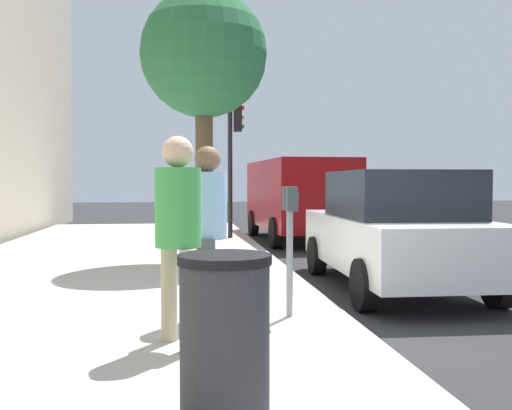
% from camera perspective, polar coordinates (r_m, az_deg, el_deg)
% --- Properties ---
extents(ground_plane, '(80.00, 80.00, 0.00)m').
position_cam_1_polar(ground_plane, '(6.69, 8.75, -11.62)').
color(ground_plane, '#2B2B2D').
rests_on(ground_plane, ground).
extents(sidewalk_slab, '(28.00, 6.00, 0.15)m').
position_cam_1_polar(sidewalk_slab, '(6.52, -18.01, -11.41)').
color(sidewalk_slab, '#B7B2A8').
rests_on(sidewalk_slab, ground_plane).
extents(parking_meter, '(0.36, 0.12, 1.41)m').
position_cam_1_polar(parking_meter, '(6.17, 3.39, -1.81)').
color(parking_meter, gray).
rests_on(parking_meter, sidewalk_slab).
extents(pedestrian_at_meter, '(0.55, 0.40, 1.84)m').
position_cam_1_polar(pedestrian_at_meter, '(6.02, -4.84, -1.16)').
color(pedestrian_at_meter, '#47474C').
rests_on(pedestrian_at_meter, sidewalk_slab).
extents(pedestrian_bystander, '(0.52, 0.41, 1.86)m').
position_cam_1_polar(pedestrian_bystander, '(5.08, -7.79, -1.59)').
color(pedestrian_bystander, tan).
rests_on(pedestrian_bystander, sidewalk_slab).
extents(parked_sedan_near, '(4.45, 2.07, 1.77)m').
position_cam_1_polar(parked_sedan_near, '(8.77, 13.72, -2.42)').
color(parked_sedan_near, silver).
rests_on(parked_sedan_near, ground_plane).
extents(parked_van_far, '(5.26, 2.25, 2.18)m').
position_cam_1_polar(parked_van_far, '(15.60, 4.16, 1.01)').
color(parked_van_far, maroon).
rests_on(parked_van_far, ground_plane).
extents(street_tree, '(2.31, 2.31, 4.95)m').
position_cam_1_polar(street_tree, '(10.78, -5.23, 14.51)').
color(street_tree, brown).
rests_on(street_tree, sidewalk_slab).
extents(traffic_signal, '(0.24, 0.44, 3.60)m').
position_cam_1_polar(traffic_signal, '(14.93, -2.21, 6.03)').
color(traffic_signal, black).
rests_on(traffic_signal, sidewalk_slab).
extents(trash_bin, '(0.59, 0.59, 1.01)m').
position_cam_1_polar(trash_bin, '(3.65, -3.14, -12.79)').
color(trash_bin, '#2D2D33').
rests_on(trash_bin, sidewalk_slab).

